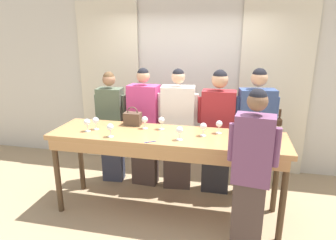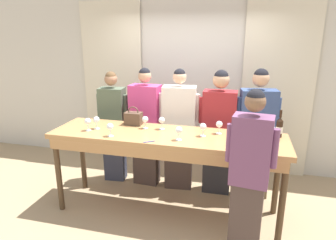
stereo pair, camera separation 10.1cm
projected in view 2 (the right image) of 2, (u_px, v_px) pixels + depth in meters
The scene contains 25 objects.
ground_plane at pixel (167, 211), 3.84m from camera, with size 18.00×18.00×0.00m, color tan.
wall_back at pixel (190, 83), 4.88m from camera, with size 12.00×0.06×2.80m.
curtain_panel_left at pixel (113, 84), 5.15m from camera, with size 1.05×0.03×2.69m.
curtain_panel_right at pixel (277, 91), 4.52m from camera, with size 1.05×0.03×2.69m.
tasting_bar at pixel (166, 143), 3.55m from camera, with size 2.79×0.73×1.04m.
wine_bottle at pixel (279, 127), 3.41m from camera, with size 0.08×0.08×0.32m.
handbag at pixel (133, 118), 3.87m from camera, with size 0.22×0.14×0.24m.
wine_glass_front_left at pixel (145, 120), 3.71m from camera, with size 0.08×0.08×0.16m.
wine_glass_front_mid at pixel (253, 139), 3.04m from camera, with size 0.08×0.08×0.16m.
wine_glass_front_right at pixel (88, 122), 3.63m from camera, with size 0.08×0.08×0.16m.
wine_glass_center_left at pixel (263, 129), 3.37m from camera, with size 0.08×0.08×0.16m.
wine_glass_center_mid at pixel (273, 131), 3.31m from camera, with size 0.08×0.08×0.16m.
wine_glass_center_right at pixel (203, 127), 3.44m from camera, with size 0.08×0.08×0.16m.
wine_glass_back_left at pixel (162, 120), 3.68m from camera, with size 0.08×0.08×0.16m.
wine_glass_back_mid at pixel (96, 120), 3.70m from camera, with size 0.08×0.08×0.16m.
wine_glass_back_right at pixel (179, 130), 3.31m from camera, with size 0.08×0.08×0.16m.
wine_glass_near_host at pixel (110, 127), 3.44m from camera, with size 0.08×0.08×0.16m.
wine_glass_by_bottle at pixel (219, 125), 3.52m from camera, with size 0.08×0.08×0.16m.
pen at pixel (149, 142), 3.28m from camera, with size 0.12×0.08×0.01m.
guest_olive_jacket at pixel (113, 126), 4.45m from camera, with size 0.47×0.26×1.67m.
guest_pink_top at pixel (146, 127), 4.32m from camera, with size 0.54×0.27×1.73m.
guest_cream_sweater at pixel (179, 130), 4.21m from camera, with size 0.57×0.30×1.74m.
guest_striped_shirt at pixel (219, 132), 4.07m from camera, with size 0.56×0.24×1.74m.
guest_navy_coat at pixel (256, 134), 3.95m from camera, with size 0.57×0.30×1.77m.
host_pouring at pixel (249, 177), 2.80m from camera, with size 0.47×0.25×1.74m.
Camera 2 is at (0.85, -3.24, 2.21)m, focal length 32.00 mm.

